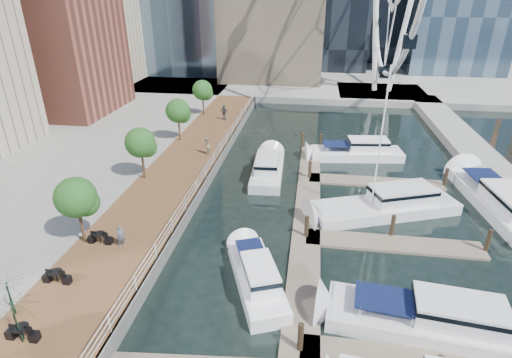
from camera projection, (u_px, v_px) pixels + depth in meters
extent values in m
plane|color=black|center=(246.00, 315.00, 21.65)|extent=(520.00, 520.00, 0.00)
cube|color=brown|center=(175.00, 180.00, 36.02)|extent=(6.00, 60.00, 1.00)
cube|color=#595954|center=(207.00, 182.00, 35.63)|extent=(0.25, 60.00, 1.00)
cube|color=gray|center=(306.00, 51.00, 112.70)|extent=(200.00, 114.00, 1.00)
cube|color=gray|center=(496.00, 176.00, 36.74)|extent=(4.00, 60.00, 1.00)
cube|color=gray|center=(381.00, 94.00, 66.15)|extent=(14.00, 12.00, 1.00)
cube|color=#6D6051|center=(307.00, 222.00, 30.16)|extent=(2.00, 32.00, 0.20)
cube|color=#6D6051|center=(393.00, 244.00, 27.60)|extent=(12.00, 2.00, 0.20)
cube|color=#6D6051|center=(375.00, 182.00, 36.55)|extent=(12.00, 2.00, 0.20)
cube|color=brown|center=(59.00, 33.00, 51.25)|extent=(12.00, 14.00, 20.00)
cylinder|color=white|center=(376.00, 5.00, 60.71)|extent=(0.80, 0.80, 26.00)
cylinder|color=white|center=(410.00, 5.00, 60.06)|extent=(0.80, 0.80, 26.00)
cylinder|color=#3F2B1C|center=(82.00, 226.00, 25.76)|extent=(0.20, 0.20, 2.40)
sphere|color=#265B1E|center=(76.00, 197.00, 24.87)|extent=(2.60, 2.60, 2.60)
cylinder|color=#3F2B1C|center=(143.00, 165.00, 34.71)|extent=(0.20, 0.20, 2.40)
sphere|color=#265B1E|center=(140.00, 143.00, 33.81)|extent=(2.60, 2.60, 2.60)
cylinder|color=#3F2B1C|center=(179.00, 130.00, 43.66)|extent=(0.20, 0.20, 2.40)
sphere|color=#265B1E|center=(178.00, 111.00, 42.76)|extent=(2.60, 2.60, 2.60)
cylinder|color=#3F2B1C|center=(203.00, 106.00, 52.61)|extent=(0.20, 0.20, 2.40)
sphere|color=#265B1E|center=(202.00, 90.00, 51.71)|extent=(2.60, 2.60, 2.60)
imported|color=#4A5463|center=(121.00, 236.00, 25.52)|extent=(0.65, 0.62, 1.50)
imported|color=#9C896B|center=(207.00, 146.00, 39.94)|extent=(0.69, 0.87, 1.75)
imported|color=#373B44|center=(224.00, 112.00, 50.71)|extent=(1.22, 0.77, 1.94)
imported|color=#0E3619|center=(16.00, 322.00, 18.22)|extent=(3.25, 3.29, 2.48)
imported|color=#103B1F|center=(10.00, 298.00, 19.94)|extent=(2.36, 2.40, 2.08)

